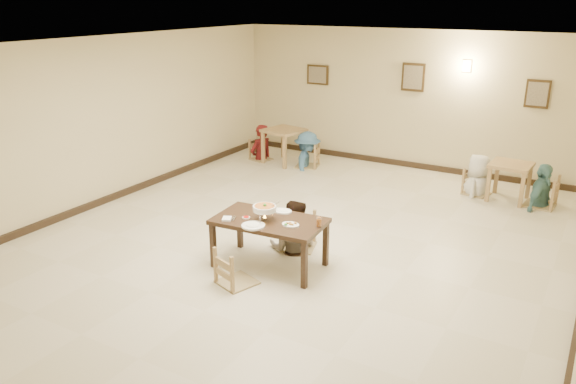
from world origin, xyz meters
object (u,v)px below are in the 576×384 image
Objects in this scene: main_diner at (293,201)px; bg_chair_ll at (261,141)px; main_table at (269,225)px; bg_diner_a at (261,125)px; bg_chair_rl at (479,171)px; chair_far at (299,216)px; curry_warmer at (265,208)px; bg_table_left at (284,135)px; chair_near at (236,250)px; bg_diner_d at (546,164)px; bg_diner_b at (308,132)px; bg_diner_c at (481,155)px; bg_table_right at (511,170)px; bg_chair_rr at (543,178)px; drink_glass at (319,222)px; bg_chair_lr at (307,144)px.

main_diner is 5.02m from bg_chair_ll.
main_table is 0.94× the size of bg_diner_a.
bg_chair_rl is at bearing -131.66° from main_diner.
chair_far is 4.96m from bg_chair_ll.
main_table is 5.54m from bg_diner_a.
curry_warmer is at bearing -112.83° from chair_far.
chair_near is at bearing -65.55° from bg_table_left.
main_diner is 4.90m from bg_diner_d.
bg_table_left is (-2.55, 3.86, 0.14)m from chair_far.
main_diner is 0.98× the size of bg_diner_b.
main_table is 0.68m from chair_near.
bg_table_left is 0.60× the size of bg_diner_c.
main_diner reaches higher than bg_table_right.
bg_chair_ll reaches higher than bg_table_right.
bg_chair_rr reaches higher than main_table.
main_diner is at bearing 54.85° from bg_diner_a.
curry_warmer is 0.23× the size of bg_diner_b.
drink_glass is at bearing -110.76° from bg_table_right.
bg_diner_a reaches higher than bg_diner_c.
curry_warmer is 0.22× the size of bg_diner_a.
main_table is 4.38× the size of curry_warmer.
chair_far is at bearing -77.59° from chair_near.
main_table is at bearing -17.25° from bg_diner_c.
drink_glass is 0.14× the size of bg_chair_lr.
bg_diner_a is at bearing -84.96° from bg_diner_c.
main_table is 1.54× the size of bg_chair_lr.
bg_chair_lr is at bearing 179.64° from bg_table_right.
main_table is 1.02× the size of main_diner.
bg_diner_b is (0.00, 0.00, 0.29)m from bg_chair_lr.
bg_diner_a is at bearing 103.76° from bg_chair_rl.
chair_far is at bearing -56.53° from bg_table_left.
chair_near is (-0.11, -0.65, -0.15)m from main_table.
drink_glass is at bearing 179.12° from bg_chair_rl.
bg_chair_lr is 1.08× the size of bg_chair_rl.
bg_chair_rl is at bearing 0.32° from bg_table_left.
main_diner is 1.64× the size of bg_chair_rl.
bg_diner_d is at bearing 62.87° from drink_glass.
bg_chair_lr reaches higher than curry_warmer.
curry_warmer is at bearing 159.83° from bg_diner_d.
curry_warmer is 5.26m from bg_table_right.
bg_diner_c is 0.99× the size of bg_diner_d.
bg_diner_c is at bearing -88.97° from bg_chair_rr.
drink_glass is (0.82, 0.77, 0.29)m from chair_near.
drink_glass is at bearing 15.62° from bg_chair_lr.
bg_chair_rl is (1.88, 4.69, -0.41)m from curry_warmer.
chair_near is 5.57m from bg_chair_lr.
bg_diner_b is (1.21, 0.05, 0.35)m from bg_chair_ll.
drink_glass is at bearing -60.31° from chair_far.
chair_near is 5.82m from bg_table_right.
bg_chair_rl is (1.94, 5.29, -0.01)m from chair_near.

